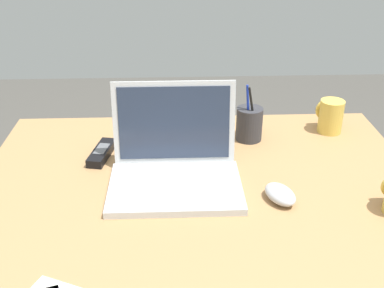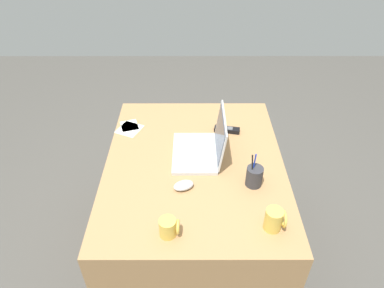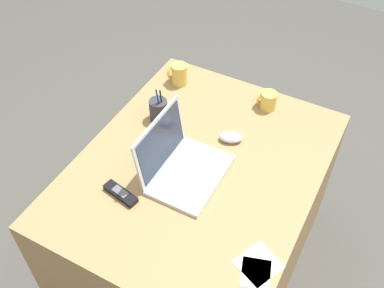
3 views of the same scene
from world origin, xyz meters
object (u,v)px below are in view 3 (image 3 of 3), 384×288
at_px(pen_holder, 158,110).
at_px(cordless_phone, 121,193).
at_px(coffee_mug_white, 179,74).
at_px(coffee_mug_tall, 268,100).
at_px(computer_mouse, 231,137).
at_px(laptop, 181,165).

bearing_deg(pen_holder, cordless_phone, -167.90).
bearing_deg(coffee_mug_white, coffee_mug_tall, -85.79).
bearing_deg(coffee_mug_white, computer_mouse, -121.51).
bearing_deg(cordless_phone, coffee_mug_tall, -22.32).
relative_size(laptop, cordless_phone, 2.20).
bearing_deg(computer_mouse, pen_holder, 72.74).
bearing_deg(cordless_phone, laptop, -35.29).
relative_size(laptop, coffee_mug_white, 3.20).
bearing_deg(pen_holder, laptop, -133.38).
bearing_deg(coffee_mug_white, pen_holder, -169.87).
relative_size(computer_mouse, coffee_mug_white, 0.94).
distance_m(cordless_phone, pen_holder, 0.45).
relative_size(coffee_mug_tall, pen_holder, 0.48).
height_order(laptop, coffee_mug_white, laptop).
xyz_separation_m(laptop, coffee_mug_white, (0.49, 0.29, 0.00)).
bearing_deg(laptop, coffee_mug_tall, -16.30).
height_order(laptop, pen_holder, laptop).
distance_m(laptop, coffee_mug_white, 0.57).
bearing_deg(computer_mouse, coffee_mug_tall, -33.71).
height_order(laptop, cordless_phone, laptop).
distance_m(computer_mouse, coffee_mug_tall, 0.28).
xyz_separation_m(coffee_mug_white, pen_holder, (-0.26, -0.05, -0.00)).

